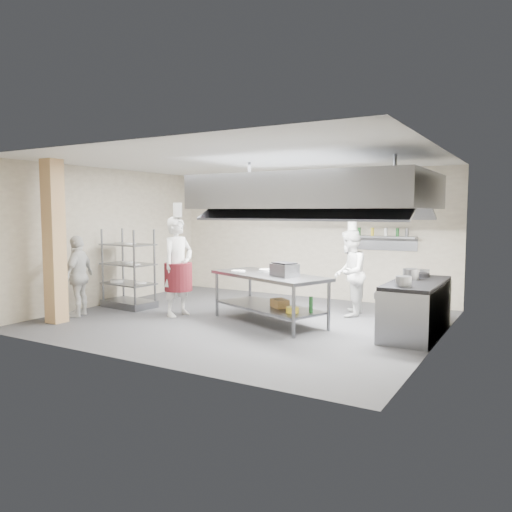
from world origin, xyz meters
The scene contains 23 objects.
floor centered at (0.00, 0.00, 0.00)m, with size 7.00×7.00×0.00m, color #2C2C2E.
ceiling centered at (0.00, 0.00, 3.00)m, with size 7.00×7.00×0.00m, color silver.
wall_back centered at (0.00, 3.00, 1.50)m, with size 7.00×7.00×0.00m, color tan.
wall_left centered at (-3.50, 0.00, 1.50)m, with size 6.00×6.00×0.00m, color tan.
wall_right centered at (3.50, 0.00, 1.50)m, with size 6.00×6.00×0.00m, color tan.
column centered at (-2.90, -1.90, 1.50)m, with size 0.30×0.30×3.00m, color tan.
exhaust_hood centered at (1.30, 0.40, 2.40)m, with size 4.00×2.50×0.60m, color slate.
hood_strip_a centered at (0.40, 0.40, 2.08)m, with size 1.60×0.12×0.04m, color white.
hood_strip_b centered at (2.20, 0.40, 2.08)m, with size 1.60×0.12×0.04m, color white.
wall_shelf centered at (1.80, 2.84, 1.50)m, with size 1.50×0.28×0.04m, color slate.
island centered at (0.54, 0.04, 0.46)m, with size 2.37×0.99×0.91m, color gray, non-canonical shape.
island_worktop centered at (0.54, 0.04, 0.88)m, with size 2.37×0.99×0.06m, color slate.
island_undershelf centered at (0.54, 0.04, 0.30)m, with size 2.18×0.89×0.04m, color slate.
pass_rack centered at (-2.80, -0.14, 0.84)m, with size 1.12×0.65×1.68m, color slate, non-canonical shape.
cooking_range centered at (3.08, 0.50, 0.42)m, with size 0.80×2.00×0.84m, color gray.
range_top centered at (3.08, 0.50, 0.87)m, with size 0.78×1.96×0.06m, color black.
chef_head centered at (-1.32, -0.29, 0.98)m, with size 0.71×0.47×1.95m, color silver.
chef_line centered at (1.60, 1.39, 0.85)m, with size 0.83×0.64×1.70m, color white.
chef_plating centered at (-3.00, -1.29, 0.79)m, with size 0.93×0.39×1.59m, color silver.
griddle centered at (0.90, -0.06, 1.02)m, with size 0.44×0.34×0.22m, color slate.
wicker_basket centered at (0.78, -0.01, 0.40)m, with size 0.34×0.24×0.15m, color olive.
stockpot centered at (2.94, 0.66, 0.99)m, with size 0.27×0.27×0.18m, color gray.
plate_stack centered at (-2.80, -0.14, 0.54)m, with size 0.28×0.28×0.05m, color white.
Camera 1 is at (4.88, -7.94, 2.06)m, focal length 35.00 mm.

